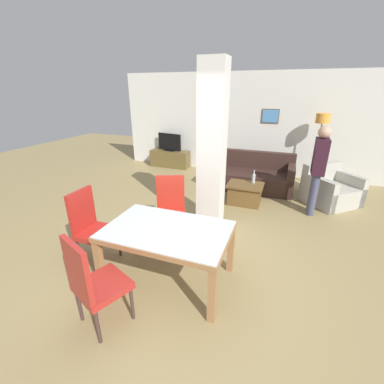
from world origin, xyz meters
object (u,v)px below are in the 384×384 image
Objects in this scene: armchair at (330,190)px; standing_person at (318,165)px; dining_table at (168,239)px; bottle at (254,178)px; coffee_table at (245,194)px; tv_screen at (170,142)px; floor_lamp at (322,125)px; dining_chair_near_left at (93,281)px; dining_chair_head_left at (91,225)px; tv_stand at (170,159)px; sofa at (252,176)px; dining_chair_far_left at (171,207)px.

standing_person is (-0.39, -0.68, 0.69)m from armchair.
dining_table is 2.88m from bottle.
tv_screen is at bearing 143.27° from coffee_table.
standing_person is at bearing -93.72° from floor_lamp.
dining_chair_near_left is (-0.37, -0.88, -0.02)m from dining_table.
tv_screen reaches higher than dining_table.
tv_screen is at bearing -167.88° from dining_chair_head_left.
tv_stand is 1.51× the size of tv_screen.
dining_chair_far_left is at bearing 72.68° from sofa.
sofa reaches higher than dining_table.
coffee_table is 2.62m from floor_lamp.
dining_chair_near_left reaches higher than dining_table.
tv_screen reaches higher than coffee_table.
dining_table is at bearing -112.97° from floor_lamp.
floor_lamp is at bearing -3.10° from standing_person.
dining_chair_far_left is 2.02m from coffee_table.
dining_chair_far_left is 1.00× the size of dining_chair_near_left.
floor_lamp is (1.41, 1.83, 1.24)m from coffee_table.
dining_chair_far_left is 2.82m from standing_person.
dining_chair_head_left reaches higher than dining_table.
dining_table is 1.24× the size of tv_stand.
floor_lamp reaches higher than dining_chair_far_left.
tv_screen is at bearing 146.58° from bottle.
dining_chair_near_left is 3.67m from coffee_table.
sofa is at bearing 52.12° from standing_person.
tv_screen is 4.12m from floor_lamp.
dining_chair_near_left is at bearing 41.52° from dining_chair_head_left.
dining_chair_far_left is 1.30× the size of tv_screen.
tv_stand is (-2.65, 0.97, -0.03)m from sofa.
armchair is (2.54, 2.46, -0.27)m from dining_chair_far_left.
standing_person reaches higher than coffee_table.
coffee_table is at bearing -127.48° from floor_lamp.
tv_screen is (-1.00, 4.64, 0.20)m from dining_chair_head_left.
dining_chair_near_left is (0.78, -0.88, 0.00)m from dining_chair_head_left.
dining_chair_head_left is 3.16m from coffee_table.
armchair is at bearing -77.01° from floor_lamp.
dining_chair_near_left is 3.81× the size of bottle.
armchair is at bearing 168.61° from sofa.
dining_chair_near_left is 3.82m from bottle.
floor_lamp is at bearing 52.52° from coffee_table.
dining_chair_near_left is 4.65m from sofa.
dining_chair_near_left is at bearing -103.76° from coffee_table.
dining_chair_near_left is 4.16m from standing_person.
dining_table is at bearing 146.65° from standing_person.
standing_person is at bearing 132.08° from dining_chair_head_left.
dining_chair_near_left is 0.82× the size of armchair.
coffee_table is 1.49m from standing_person.
dining_table is 5.13m from tv_stand.
tv_screen is at bearing 63.78° from standing_person.
dining_table is at bearing 82.18° from sofa.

